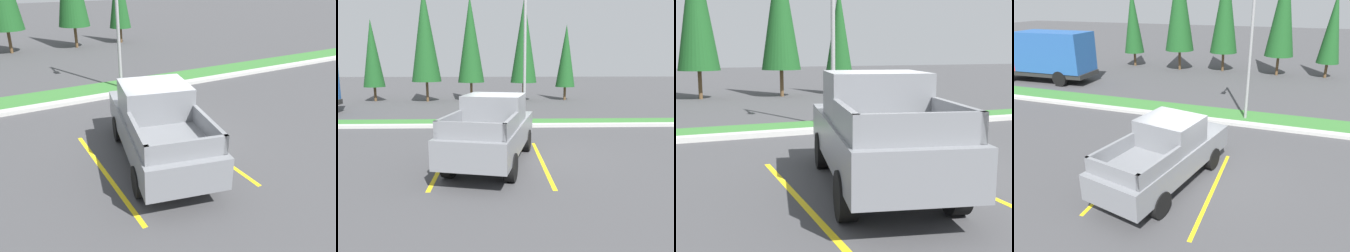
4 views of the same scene
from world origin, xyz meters
The scene contains 12 objects.
ground_plane centered at (0.00, 0.00, 0.00)m, with size 120.00×120.00×0.00m, color #424244.
parking_line_near centered at (-2.09, -0.69, 0.00)m, with size 0.12×4.80×0.01m, color yellow.
parking_line_far centered at (1.01, -0.69, 0.00)m, with size 0.12×4.80×0.01m, color yellow.
curb_strip centered at (0.00, 5.00, 0.07)m, with size 56.00×0.40×0.15m, color #B2B2AD.
grass_median centered at (0.00, 6.10, 0.03)m, with size 56.00×1.80×0.06m, color #387533.
pickup_truck_main centered at (-0.53, -0.64, 1.04)m, with size 3.00×5.51×2.10m.
street_light centered at (1.02, 5.75, 4.02)m, with size 0.24×1.49×6.94m.
cypress_tree_leftmost centered at (-10.04, 16.05, 3.74)m, with size 1.65×1.65×6.35m.
cypress_tree_left_inner centered at (-5.83, 15.74, 5.15)m, with size 2.27×2.27×8.74m.
cypress_tree_center centered at (-2.39, 16.41, 4.82)m, with size 2.13×2.13×8.18m.
cypress_tree_right_inner centered at (1.85, 16.22, 4.77)m, with size 2.10×2.10×8.09m.
cypress_tree_rightmost centered at (5.29, 16.51, 3.55)m, with size 1.57×1.57×6.04m.
Camera 2 is at (-0.44, -10.65, 3.09)m, focal length 35.32 mm.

